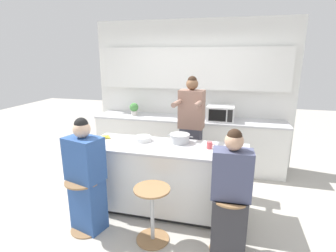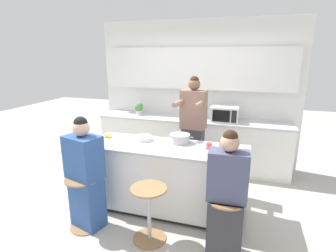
{
  "view_description": "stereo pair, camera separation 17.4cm",
  "coord_description": "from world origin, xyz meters",
  "px_view_note": "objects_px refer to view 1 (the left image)",
  "views": [
    {
      "loc": [
        0.81,
        -3.1,
        2.06
      ],
      "look_at": [
        0.0,
        0.07,
        1.17
      ],
      "focal_mm": 28.0,
      "sensor_mm": 36.0,
      "label": 1
    },
    {
      "loc": [
        0.97,
        -3.05,
        2.06
      ],
      "look_at": [
        0.0,
        0.07,
        1.17
      ],
      "focal_mm": 28.0,
      "sensor_mm": 36.0,
      "label": 2
    }
  ],
  "objects_px": {
    "bar_stool_center": "(152,210)",
    "bar_stool_rightmost": "(229,220)",
    "person_wrapped_blanket": "(86,179)",
    "coffee_cup_far": "(209,145)",
    "coffee_cup_near": "(233,148)",
    "person_seated_near": "(230,200)",
    "person_cooking": "(191,135)",
    "potted_plant": "(134,108)",
    "kitchen_island": "(167,178)",
    "bar_stool_leftmost": "(85,201)",
    "microwave": "(220,113)",
    "banana_bunch": "(106,137)",
    "cooking_pot": "(180,138)",
    "fruit_bowl": "(143,139)"
  },
  "relations": [
    {
      "from": "kitchen_island",
      "to": "coffee_cup_far",
      "type": "distance_m",
      "value": 0.74
    },
    {
      "from": "fruit_bowl",
      "to": "microwave",
      "type": "distance_m",
      "value": 1.7
    },
    {
      "from": "kitchen_island",
      "to": "person_cooking",
      "type": "distance_m",
      "value": 0.82
    },
    {
      "from": "bar_stool_leftmost",
      "to": "cooking_pot",
      "type": "distance_m",
      "value": 1.42
    },
    {
      "from": "bar_stool_rightmost",
      "to": "person_seated_near",
      "type": "distance_m",
      "value": 0.25
    },
    {
      "from": "microwave",
      "to": "potted_plant",
      "type": "height_order",
      "value": "microwave"
    },
    {
      "from": "bar_stool_leftmost",
      "to": "person_cooking",
      "type": "distance_m",
      "value": 1.77
    },
    {
      "from": "bar_stool_leftmost",
      "to": "person_cooking",
      "type": "height_order",
      "value": "person_cooking"
    },
    {
      "from": "person_wrapped_blanket",
      "to": "person_seated_near",
      "type": "height_order",
      "value": "person_wrapped_blanket"
    },
    {
      "from": "kitchen_island",
      "to": "coffee_cup_near",
      "type": "relative_size",
      "value": 18.42
    },
    {
      "from": "bar_stool_leftmost",
      "to": "potted_plant",
      "type": "relative_size",
      "value": 2.71
    },
    {
      "from": "bar_stool_center",
      "to": "bar_stool_rightmost",
      "type": "relative_size",
      "value": 1.0
    },
    {
      "from": "bar_stool_leftmost",
      "to": "banana_bunch",
      "type": "distance_m",
      "value": 0.95
    },
    {
      "from": "cooking_pot",
      "to": "coffee_cup_near",
      "type": "bearing_deg",
      "value": -13.8
    },
    {
      "from": "bar_stool_center",
      "to": "banana_bunch",
      "type": "bearing_deg",
      "value": 140.7
    },
    {
      "from": "kitchen_island",
      "to": "bar_stool_leftmost",
      "type": "relative_size",
      "value": 3.19
    },
    {
      "from": "person_cooking",
      "to": "microwave",
      "type": "relative_size",
      "value": 3.75
    },
    {
      "from": "bar_stool_rightmost",
      "to": "coffee_cup_far",
      "type": "xyz_separation_m",
      "value": [
        -0.29,
        0.65,
        0.59
      ]
    },
    {
      "from": "person_cooking",
      "to": "potted_plant",
      "type": "distance_m",
      "value": 1.55
    },
    {
      "from": "bar_stool_center",
      "to": "coffee_cup_near",
      "type": "xyz_separation_m",
      "value": [
        0.83,
        0.65,
        0.58
      ]
    },
    {
      "from": "kitchen_island",
      "to": "fruit_bowl",
      "type": "relative_size",
      "value": 9.03
    },
    {
      "from": "person_wrapped_blanket",
      "to": "coffee_cup_far",
      "type": "height_order",
      "value": "person_wrapped_blanket"
    },
    {
      "from": "bar_stool_rightmost",
      "to": "bar_stool_center",
      "type": "bearing_deg",
      "value": -177.93
    },
    {
      "from": "person_cooking",
      "to": "potted_plant",
      "type": "bearing_deg",
      "value": 149.71
    },
    {
      "from": "cooking_pot",
      "to": "fruit_bowl",
      "type": "bearing_deg",
      "value": -174.14
    },
    {
      "from": "banana_bunch",
      "to": "person_seated_near",
      "type": "bearing_deg",
      "value": -22.61
    },
    {
      "from": "potted_plant",
      "to": "bar_stool_rightmost",
      "type": "bearing_deg",
      "value": -48.91
    },
    {
      "from": "kitchen_island",
      "to": "cooking_pot",
      "type": "distance_m",
      "value": 0.56
    },
    {
      "from": "coffee_cup_near",
      "to": "banana_bunch",
      "type": "xyz_separation_m",
      "value": [
        -1.74,
        0.09,
        -0.01
      ]
    },
    {
      "from": "coffee_cup_far",
      "to": "potted_plant",
      "type": "distance_m",
      "value": 2.21
    },
    {
      "from": "fruit_bowl",
      "to": "microwave",
      "type": "bearing_deg",
      "value": 55.53
    },
    {
      "from": "bar_stool_leftmost",
      "to": "person_cooking",
      "type": "bearing_deg",
      "value": 52.21
    },
    {
      "from": "bar_stool_rightmost",
      "to": "microwave",
      "type": "distance_m",
      "value": 2.26
    },
    {
      "from": "bar_stool_rightmost",
      "to": "person_cooking",
      "type": "xyz_separation_m",
      "value": [
        -0.63,
        1.29,
        0.5
      ]
    },
    {
      "from": "microwave",
      "to": "coffee_cup_far",
      "type": "bearing_deg",
      "value": -91.65
    },
    {
      "from": "cooking_pot",
      "to": "fruit_bowl",
      "type": "height_order",
      "value": "cooking_pot"
    },
    {
      "from": "coffee_cup_far",
      "to": "microwave",
      "type": "distance_m",
      "value": 1.48
    },
    {
      "from": "kitchen_island",
      "to": "banana_bunch",
      "type": "height_order",
      "value": "banana_bunch"
    },
    {
      "from": "person_seated_near",
      "to": "coffee_cup_far",
      "type": "distance_m",
      "value": 0.8
    },
    {
      "from": "person_cooking",
      "to": "person_wrapped_blanket",
      "type": "relative_size",
      "value": 1.27
    },
    {
      "from": "bar_stool_center",
      "to": "bar_stool_rightmost",
      "type": "bearing_deg",
      "value": 2.07
    },
    {
      "from": "bar_stool_center",
      "to": "microwave",
      "type": "bearing_deg",
      "value": 74.8
    },
    {
      "from": "bar_stool_center",
      "to": "person_cooking",
      "type": "bearing_deg",
      "value": 81.19
    },
    {
      "from": "coffee_cup_far",
      "to": "potted_plant",
      "type": "height_order",
      "value": "potted_plant"
    },
    {
      "from": "kitchen_island",
      "to": "bar_stool_leftmost",
      "type": "xyz_separation_m",
      "value": [
        -0.84,
        -0.67,
        -0.09
      ]
    },
    {
      "from": "bar_stool_center",
      "to": "person_wrapped_blanket",
      "type": "distance_m",
      "value": 0.86
    },
    {
      "from": "person_cooking",
      "to": "fruit_bowl",
      "type": "xyz_separation_m",
      "value": [
        -0.57,
        -0.55,
        0.07
      ]
    },
    {
      "from": "bar_stool_leftmost",
      "to": "fruit_bowl",
      "type": "relative_size",
      "value": 2.83
    },
    {
      "from": "person_seated_near",
      "to": "banana_bunch",
      "type": "distance_m",
      "value": 1.91
    },
    {
      "from": "person_cooking",
      "to": "potted_plant",
      "type": "height_order",
      "value": "person_cooking"
    }
  ]
}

